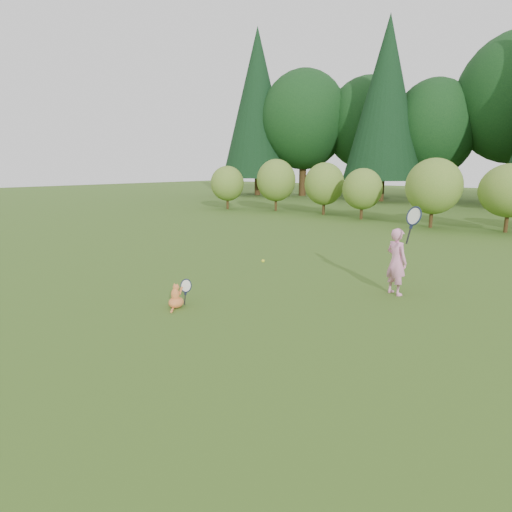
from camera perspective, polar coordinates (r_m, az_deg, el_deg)
The scene contains 6 objects.
ground at distance 8.18m, azimuth -4.63°, elevation -5.52°, with size 100.00×100.00×0.00m, color #2F4E16.
shrub_row at distance 19.44m, azimuth 22.95°, elevation 7.85°, with size 28.00×3.00×2.80m, color #4C7B26, non-canonical shape.
woodland_backdrop at distance 29.59m, azimuth 29.79°, elevation 20.21°, with size 48.00×10.00×15.00m, color black, non-canonical shape.
child at distance 8.62m, azimuth 18.27°, elevation -0.52°, with size 0.79×0.57×1.93m.
cat at distance 7.68m, azimuth -10.59°, elevation -5.12°, with size 0.40×0.64×0.59m.
tennis_ball at distance 8.51m, azimuth 0.95°, elevation -0.66°, with size 0.06×0.06×0.06m.
Camera 1 is at (5.40, -5.64, 2.43)m, focal length 30.00 mm.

